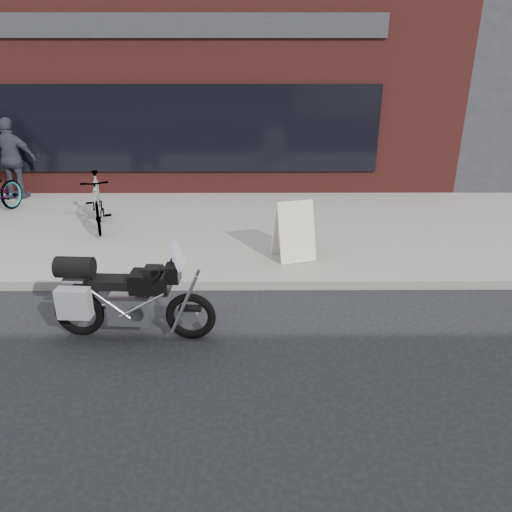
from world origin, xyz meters
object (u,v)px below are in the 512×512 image
sandwich_sign (294,230)px  cafe_patron_right (13,159)px  motorcycle (122,298)px  bicycle_rear (97,201)px

sandwich_sign → cafe_patron_right: (-6.24, 3.63, 0.44)m
motorcycle → sandwich_sign: bearing=47.9°
bicycle_rear → cafe_patron_right: bearing=124.8°
motorcycle → sandwich_sign: size_ratio=2.11×
motorcycle → bicycle_rear: motorcycle is taller
bicycle_rear → sandwich_sign: bicycle_rear is taller
motorcycle → bicycle_rear: size_ratio=1.18×
motorcycle → cafe_patron_right: 7.11m
bicycle_rear → cafe_patron_right: 3.27m
motorcycle → bicycle_rear: bearing=113.5°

